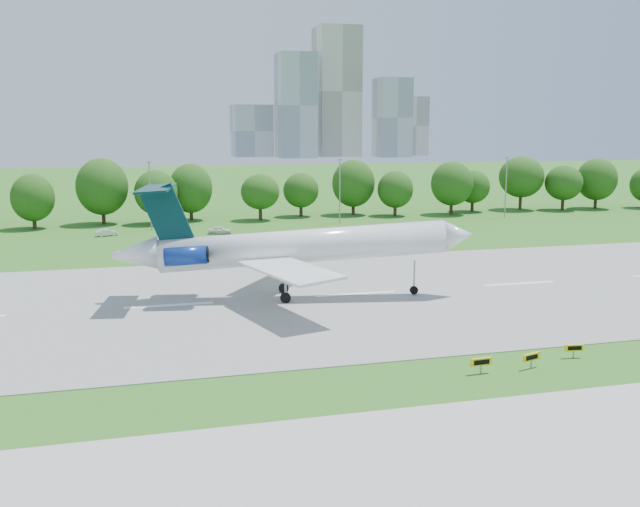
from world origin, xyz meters
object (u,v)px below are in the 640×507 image
(taxi_sign_left, at_px, (481,362))
(airliner, at_px, (285,246))
(service_vehicle_a, at_px, (107,233))
(service_vehicle_b, at_px, (220,230))

(taxi_sign_left, bearing_deg, airliner, 105.68)
(airliner, xyz_separation_m, service_vehicle_a, (-19.81, 51.25, -5.08))
(service_vehicle_b, bearing_deg, service_vehicle_a, 95.94)
(taxi_sign_left, bearing_deg, service_vehicle_a, 107.38)
(taxi_sign_left, height_order, service_vehicle_b, service_vehicle_b)
(airliner, xyz_separation_m, taxi_sign_left, (9.05, -26.95, -4.79))
(airliner, distance_m, service_vehicle_a, 55.18)
(service_vehicle_b, bearing_deg, taxi_sign_left, -158.95)
(service_vehicle_a, bearing_deg, taxi_sign_left, -177.22)
(service_vehicle_a, xyz_separation_m, service_vehicle_b, (18.75, -2.47, 0.08))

